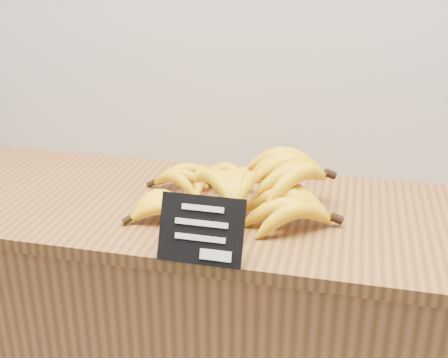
% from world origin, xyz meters
% --- Properties ---
extents(counter_top, '(1.57, 0.54, 0.03)m').
position_xyz_m(counter_top, '(-0.05, 2.75, 0.92)').
color(counter_top, brown).
rests_on(counter_top, counter).
extents(chalkboard_sign, '(0.17, 0.06, 0.13)m').
position_xyz_m(chalkboard_sign, '(-0.05, 2.50, 0.99)').
color(chalkboard_sign, black).
rests_on(chalkboard_sign, counter_top).
extents(banana_pile, '(0.49, 0.38, 0.12)m').
position_xyz_m(banana_pile, '(-0.02, 2.74, 0.98)').
color(banana_pile, yellow).
rests_on(banana_pile, counter_top).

